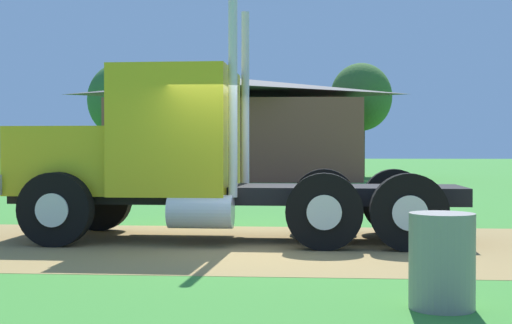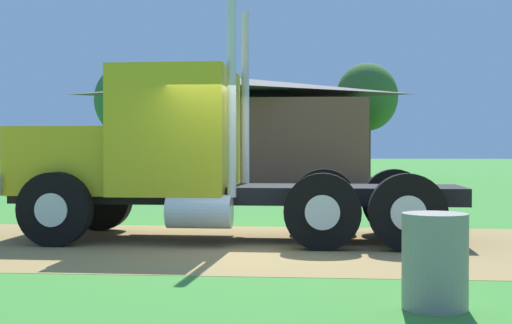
# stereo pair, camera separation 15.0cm
# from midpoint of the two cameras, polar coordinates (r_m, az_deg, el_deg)

# --- Properties ---
(ground_plane) EXTENTS (200.00, 200.00, 0.00)m
(ground_plane) POSITION_cam_midpoint_polar(r_m,az_deg,el_deg) (11.43, -0.77, -6.59)
(ground_plane) COLOR #408C34
(dirt_track) EXTENTS (120.00, 5.52, 0.01)m
(dirt_track) POSITION_cam_midpoint_polar(r_m,az_deg,el_deg) (11.43, -0.77, -6.57)
(dirt_track) COLOR #A2834B
(dirt_track) RESTS_ON ground_plane
(truck_foreground_white) EXTENTS (7.51, 2.69, 3.96)m
(truck_foreground_white) POSITION_cam_midpoint_polar(r_m,az_deg,el_deg) (12.26, -6.52, 0.27)
(truck_foreground_white) COLOR black
(truck_foreground_white) RESTS_ON ground_plane
(steel_barrel) EXTENTS (0.62, 0.62, 0.91)m
(steel_barrel) POSITION_cam_midpoint_polar(r_m,az_deg,el_deg) (7.15, 13.80, -7.55)
(steel_barrel) COLOR gray
(steel_barrel) RESTS_ON ground_plane
(shed_building) EXTENTS (12.83, 8.62, 5.03)m
(shed_building) POSITION_cam_midpoint_polar(r_m,az_deg,el_deg) (36.17, -1.72, 2.48)
(shed_building) COLOR brown
(shed_building) RESTS_ON ground_plane
(tree_left) EXTENTS (5.08, 5.08, 7.96)m
(tree_left) POSITION_cam_midpoint_polar(r_m,az_deg,el_deg) (55.44, -10.58, 4.79)
(tree_left) COLOR #513823
(tree_left) RESTS_ON ground_plane
(tree_mid) EXTENTS (3.41, 3.41, 6.25)m
(tree_mid) POSITION_cam_midpoint_polar(r_m,az_deg,el_deg) (40.60, 8.14, 5.02)
(tree_mid) COLOR #513823
(tree_mid) RESTS_ON ground_plane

